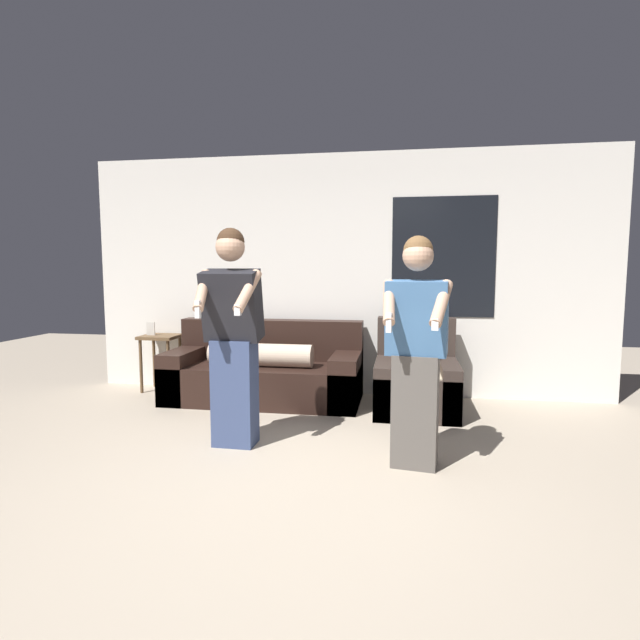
% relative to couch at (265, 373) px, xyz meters
% --- Properties ---
extents(ground_plane, '(14.00, 14.00, 0.00)m').
position_rel_couch_xyz_m(ground_plane, '(0.79, -2.41, -0.30)').
color(ground_plane, tan).
extents(wall_back, '(5.90, 0.07, 2.70)m').
position_rel_couch_xyz_m(wall_back, '(0.81, 0.47, 1.05)').
color(wall_back, silver).
rests_on(wall_back, ground_plane).
extents(couch, '(2.07, 0.88, 0.85)m').
position_rel_couch_xyz_m(couch, '(0.00, 0.00, 0.00)').
color(couch, black).
rests_on(couch, ground_plane).
extents(armchair, '(0.81, 0.95, 0.91)m').
position_rel_couch_xyz_m(armchair, '(1.61, -0.10, -0.00)').
color(armchair, '#332823').
rests_on(armchair, ground_plane).
extents(side_table, '(0.42, 0.39, 0.81)m').
position_rel_couch_xyz_m(side_table, '(-1.32, 0.22, 0.23)').
color(side_table, brown).
rests_on(side_table, ground_plane).
extents(person_left, '(0.51, 0.50, 1.75)m').
position_rel_couch_xyz_m(person_left, '(0.14, -1.39, 0.59)').
color(person_left, '#384770').
rests_on(person_left, ground_plane).
extents(person_right, '(0.49, 0.51, 1.66)m').
position_rel_couch_xyz_m(person_right, '(1.57, -1.58, 0.54)').
color(person_right, '#56514C').
rests_on(person_right, ground_plane).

